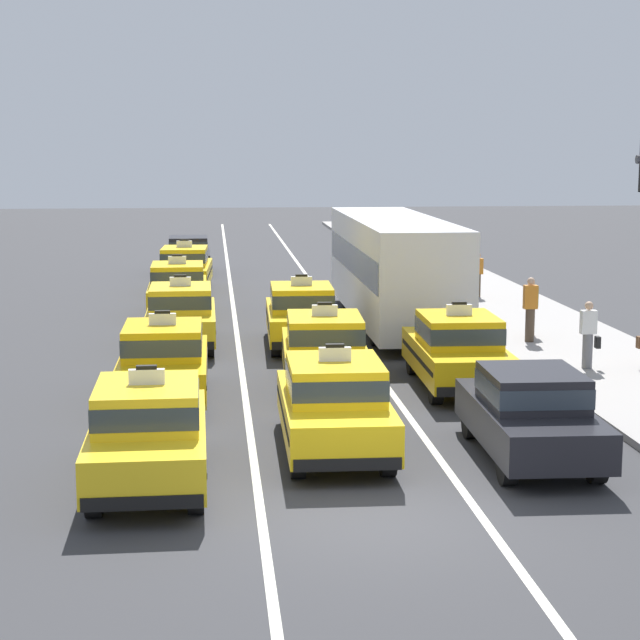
{
  "coord_description": "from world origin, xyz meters",
  "views": [
    {
      "loc": [
        -2.24,
        -15.26,
        5.38
      ],
      "look_at": [
        0.23,
        10.21,
        1.3
      ],
      "focal_mm": 62.13,
      "sensor_mm": 36.0,
      "label": 1
    }
  ],
  "objects_px": {
    "taxi_left_fourth": "(178,288)",
    "pedestrian_far_corner": "(530,309)",
    "pedestrian_near_crosswalk": "(477,275)",
    "taxi_right_second": "(457,349)",
    "taxi_left_fifth": "(185,268)",
    "taxi_center_third": "(301,314)",
    "bus_right_third": "(393,265)",
    "sedan_left_sixth": "(189,254)",
    "pedestrian_trailing": "(531,307)",
    "taxi_left_third": "(181,315)",
    "pedestrian_by_storefront": "(588,335)",
    "taxi_center_second": "(324,350)",
    "sedan_right_nearest": "(531,412)",
    "taxi_left_nearest": "(148,431)",
    "taxi_left_second": "(164,361)",
    "taxi_center_nearest": "(334,403)"
  },
  "relations": [
    {
      "from": "taxi_left_third",
      "to": "sedan_left_sixth",
      "type": "xyz_separation_m",
      "value": [
        -0.14,
        16.82,
        -0.03
      ]
    },
    {
      "from": "bus_right_third",
      "to": "pedestrian_by_storefront",
      "type": "relative_size",
      "value": 7.04
    },
    {
      "from": "sedan_right_nearest",
      "to": "taxi_right_second",
      "type": "xyz_separation_m",
      "value": [
        -0.01,
        5.68,
        0.03
      ]
    },
    {
      "from": "sedan_left_sixth",
      "to": "taxi_center_nearest",
      "type": "relative_size",
      "value": 0.94
    },
    {
      "from": "taxi_left_fifth",
      "to": "pedestrian_far_corner",
      "type": "bearing_deg",
      "value": -52.15
    },
    {
      "from": "taxi_center_third",
      "to": "pedestrian_far_corner",
      "type": "xyz_separation_m",
      "value": [
        6.06,
        -0.73,
        0.15
      ]
    },
    {
      "from": "bus_right_third",
      "to": "pedestrian_by_storefront",
      "type": "height_order",
      "value": "bus_right_third"
    },
    {
      "from": "taxi_left_third",
      "to": "taxi_center_third",
      "type": "xyz_separation_m",
      "value": [
        3.21,
        -0.2,
        0.0
      ]
    },
    {
      "from": "taxi_left_fourth",
      "to": "sedan_left_sixth",
      "type": "bearing_deg",
      "value": 89.43
    },
    {
      "from": "sedan_left_sixth",
      "to": "pedestrian_by_storefront",
      "type": "relative_size",
      "value": 2.71
    },
    {
      "from": "taxi_left_fourth",
      "to": "pedestrian_trailing",
      "type": "xyz_separation_m",
      "value": [
        9.82,
        -5.52,
        0.05
      ]
    },
    {
      "from": "sedan_left_sixth",
      "to": "pedestrian_by_storefront",
      "type": "distance_m",
      "value": 23.48
    },
    {
      "from": "taxi_center_nearest",
      "to": "pedestrian_by_storefront",
      "type": "relative_size",
      "value": 2.88
    },
    {
      "from": "taxi_left_fifth",
      "to": "pedestrian_near_crosswalk",
      "type": "bearing_deg",
      "value": -18.97
    },
    {
      "from": "pedestrian_near_crosswalk",
      "to": "taxi_right_second",
      "type": "bearing_deg",
      "value": -105.35
    },
    {
      "from": "taxi_center_nearest",
      "to": "taxi_center_second",
      "type": "distance_m",
      "value": 5.11
    },
    {
      "from": "taxi_left_fourth",
      "to": "pedestrian_far_corner",
      "type": "height_order",
      "value": "taxi_left_fourth"
    },
    {
      "from": "pedestrian_trailing",
      "to": "pedestrian_near_crosswalk",
      "type": "bearing_deg",
      "value": 87.32
    },
    {
      "from": "taxi_left_second",
      "to": "pedestrian_by_storefront",
      "type": "xyz_separation_m",
      "value": [
        9.81,
        1.84,
        0.07
      ]
    },
    {
      "from": "taxi_left_fifth",
      "to": "taxi_center_third",
      "type": "xyz_separation_m",
      "value": [
        3.37,
        -11.4,
        0.0
      ]
    },
    {
      "from": "sedan_left_sixth",
      "to": "pedestrian_by_storefront",
      "type": "bearing_deg",
      "value": -65.44
    },
    {
      "from": "bus_right_third",
      "to": "sedan_left_sixth",
      "type": "bearing_deg",
      "value": 114.81
    },
    {
      "from": "sedan_left_sixth",
      "to": "taxi_center_second",
      "type": "bearing_deg",
      "value": -81.24
    },
    {
      "from": "taxi_left_third",
      "to": "pedestrian_by_storefront",
      "type": "height_order",
      "value": "taxi_left_third"
    },
    {
      "from": "pedestrian_near_crosswalk",
      "to": "pedestrian_trailing",
      "type": "xyz_separation_m",
      "value": [
        -0.36,
        -7.71,
        -0.0
      ]
    },
    {
      "from": "taxi_left_fourth",
      "to": "taxi_center_third",
      "type": "height_order",
      "value": "same"
    },
    {
      "from": "taxi_left_fifth",
      "to": "pedestrian_far_corner",
      "type": "distance_m",
      "value": 15.37
    },
    {
      "from": "taxi_left_fifth",
      "to": "sedan_left_sixth",
      "type": "distance_m",
      "value": 5.61
    },
    {
      "from": "sedan_left_sixth",
      "to": "pedestrian_trailing",
      "type": "relative_size",
      "value": 2.79
    },
    {
      "from": "taxi_left_fifth",
      "to": "taxi_right_second",
      "type": "distance_m",
      "value": 18.07
    },
    {
      "from": "taxi_left_nearest",
      "to": "pedestrian_near_crosswalk",
      "type": "xyz_separation_m",
      "value": [
        10.11,
        19.9,
        0.06
      ]
    },
    {
      "from": "taxi_left_third",
      "to": "taxi_center_second",
      "type": "height_order",
      "value": "same"
    },
    {
      "from": "pedestrian_near_crosswalk",
      "to": "pedestrian_by_storefront",
      "type": "distance_m",
      "value": 12.29
    },
    {
      "from": "taxi_left_fourth",
      "to": "pedestrian_by_storefront",
      "type": "relative_size",
      "value": 2.88
    },
    {
      "from": "taxi_center_second",
      "to": "sedan_right_nearest",
      "type": "height_order",
      "value": "taxi_center_second"
    },
    {
      "from": "taxi_left_nearest",
      "to": "taxi_center_nearest",
      "type": "relative_size",
      "value": 1.0
    },
    {
      "from": "taxi_left_third",
      "to": "pedestrian_trailing",
      "type": "xyz_separation_m",
      "value": [
        9.57,
        0.04,
        0.05
      ]
    },
    {
      "from": "bus_right_third",
      "to": "taxi_left_third",
      "type": "bearing_deg",
      "value": -153.79
    },
    {
      "from": "sedan_left_sixth",
      "to": "taxi_left_fifth",
      "type": "bearing_deg",
      "value": -90.21
    },
    {
      "from": "sedan_right_nearest",
      "to": "taxi_left_fifth",
      "type": "bearing_deg",
      "value": 105.85
    },
    {
      "from": "taxi_center_nearest",
      "to": "sedan_right_nearest",
      "type": "bearing_deg",
      "value": -13.56
    },
    {
      "from": "taxi_left_third",
      "to": "taxi_left_fourth",
      "type": "xyz_separation_m",
      "value": [
        -0.25,
        5.56,
        0.0
      ]
    },
    {
      "from": "taxi_left_third",
      "to": "sedan_left_sixth",
      "type": "height_order",
      "value": "taxi_left_third"
    },
    {
      "from": "taxi_right_second",
      "to": "pedestrian_far_corner",
      "type": "bearing_deg",
      "value": 57.53
    },
    {
      "from": "taxi_left_fourth",
      "to": "sedan_right_nearest",
      "type": "height_order",
      "value": "taxi_left_fourth"
    },
    {
      "from": "taxi_left_nearest",
      "to": "taxi_left_second",
      "type": "xyz_separation_m",
      "value": [
        -0.0,
        5.79,
        0.0
      ]
    },
    {
      "from": "taxi_left_fourth",
      "to": "taxi_left_third",
      "type": "bearing_deg",
      "value": -87.42
    },
    {
      "from": "taxi_left_nearest",
      "to": "taxi_left_third",
      "type": "bearing_deg",
      "value": 89.11
    },
    {
      "from": "taxi_left_fourth",
      "to": "sedan_left_sixth",
      "type": "distance_m",
      "value": 11.26
    },
    {
      "from": "taxi_center_nearest",
      "to": "pedestrian_far_corner",
      "type": "distance_m",
      "value": 11.53
    }
  ]
}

